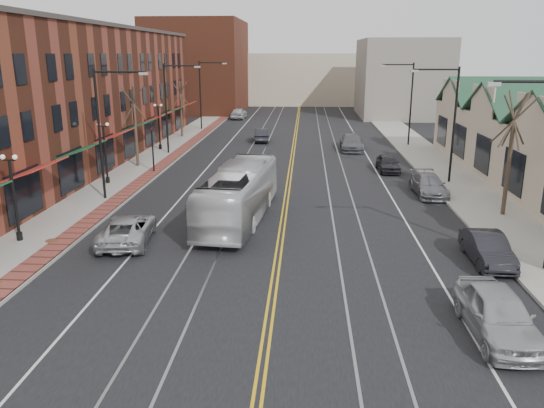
# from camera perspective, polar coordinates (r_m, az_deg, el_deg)

# --- Properties ---
(ground) EXTENTS (160.00, 160.00, 0.00)m
(ground) POSITION_cam_1_polar(r_m,az_deg,el_deg) (18.20, -0.54, -13.77)
(ground) COLOR black
(ground) RESTS_ON ground
(sidewalk_left) EXTENTS (4.00, 120.00, 0.15)m
(sidewalk_left) POSITION_cam_1_polar(r_m,az_deg,el_deg) (39.15, -16.12, 2.08)
(sidewalk_left) COLOR gray
(sidewalk_left) RESTS_ON ground
(sidewalk_right) EXTENTS (4.00, 120.00, 0.15)m
(sidewalk_right) POSITION_cam_1_polar(r_m,az_deg,el_deg) (38.42, 19.92, 1.49)
(sidewalk_right) COLOR gray
(sidewalk_right) RESTS_ON ground
(building_left) EXTENTS (10.00, 50.00, 11.00)m
(building_left) POSITION_cam_1_polar(r_m,az_deg,el_deg) (47.42, -21.92, 10.54)
(building_left) COLOR brown
(building_left) RESTS_ON ground
(backdrop_left) EXTENTS (14.00, 18.00, 14.00)m
(backdrop_left) POSITION_cam_1_polar(r_m,az_deg,el_deg) (87.49, -7.91, 14.45)
(backdrop_left) COLOR brown
(backdrop_left) RESTS_ON ground
(backdrop_mid) EXTENTS (22.00, 14.00, 9.00)m
(backdrop_mid) POSITION_cam_1_polar(r_m,az_deg,el_deg) (100.87, 3.08, 13.33)
(backdrop_mid) COLOR #C5B097
(backdrop_mid) RESTS_ON ground
(backdrop_right) EXTENTS (12.00, 16.00, 11.00)m
(backdrop_right) POSITION_cam_1_polar(r_m,az_deg,el_deg) (82.02, 13.72, 13.02)
(backdrop_right) COLOR slate
(backdrop_right) RESTS_ON ground
(streetlight_l_1) EXTENTS (3.33, 0.25, 8.00)m
(streetlight_l_1) POSITION_cam_1_polar(r_m,az_deg,el_deg) (34.27, -17.46, 8.51)
(streetlight_l_1) COLOR black
(streetlight_l_1) RESTS_ON sidewalk_left
(streetlight_l_2) EXTENTS (3.33, 0.25, 8.00)m
(streetlight_l_2) POSITION_cam_1_polar(r_m,az_deg,el_deg) (49.47, -10.86, 11.01)
(streetlight_l_2) COLOR black
(streetlight_l_2) RESTS_ON sidewalk_left
(streetlight_l_3) EXTENTS (3.33, 0.25, 8.00)m
(streetlight_l_3) POSITION_cam_1_polar(r_m,az_deg,el_deg) (65.05, -7.34, 12.27)
(streetlight_l_3) COLOR black
(streetlight_l_3) RESTS_ON sidewalk_left
(streetlight_r_1) EXTENTS (3.33, 0.25, 8.00)m
(streetlight_r_1) POSITION_cam_1_polar(r_m,az_deg,el_deg) (39.24, 18.46, 9.28)
(streetlight_r_1) COLOR black
(streetlight_r_1) RESTS_ON sidewalk_right
(streetlight_r_2) EXTENTS (3.33, 0.25, 8.00)m
(streetlight_r_2) POSITION_cam_1_polar(r_m,az_deg,el_deg) (54.81, 14.31, 11.26)
(streetlight_r_2) COLOR black
(streetlight_r_2) RESTS_ON sidewalk_right
(lamppost_l_1) EXTENTS (0.84, 0.28, 4.27)m
(lamppost_l_1) POSITION_cam_1_polar(r_m,az_deg,el_deg) (28.40, -25.96, 0.40)
(lamppost_l_1) COLOR black
(lamppost_l_1) RESTS_ON sidewalk_left
(lamppost_l_2) EXTENTS (0.84, 0.28, 4.27)m
(lamppost_l_2) POSITION_cam_1_polar(r_m,az_deg,el_deg) (39.00, -17.47, 5.12)
(lamppost_l_2) COLOR black
(lamppost_l_2) RESTS_ON sidewalk_left
(lamppost_l_3) EXTENTS (0.84, 0.28, 4.27)m
(lamppost_l_3) POSITION_cam_1_polar(r_m,az_deg,el_deg) (52.14, -12.04, 8.06)
(lamppost_l_3) COLOR black
(lamppost_l_3) RESTS_ON sidewalk_left
(tree_left_near) EXTENTS (1.78, 1.37, 6.48)m
(tree_left_near) POSITION_cam_1_polar(r_m,az_deg,el_deg) (44.29, -14.51, 8.28)
(tree_left_near) COLOR #382B21
(tree_left_near) RESTS_ON sidewalk_left
(tree_left_far) EXTENTS (1.66, 1.28, 6.02)m
(tree_left_far) POSITION_cam_1_polar(r_m,az_deg,el_deg) (59.64, -9.77, 10.17)
(tree_left_far) COLOR #382B21
(tree_left_far) RESTS_ON sidewalk_left
(tree_right_mid) EXTENTS (1.90, 1.46, 6.93)m
(tree_right_mid) POSITION_cam_1_polar(r_m,az_deg,el_deg) (32.28, 24.25, 5.13)
(tree_right_mid) COLOR #382B21
(tree_right_mid) RESTS_ON sidewalk_right
(manhole_far) EXTENTS (0.60, 0.60, 0.02)m
(manhole_far) POSITION_cam_1_polar(r_m,az_deg,el_deg) (28.22, -22.62, -3.65)
(manhole_far) COLOR #592D19
(manhole_far) RESTS_ON sidewalk_left
(traffic_signal) EXTENTS (0.18, 0.15, 3.80)m
(traffic_signal) POSITION_cam_1_polar(r_m,az_deg,el_deg) (42.01, -12.75, 6.39)
(traffic_signal) COLOR black
(traffic_signal) RESTS_ON sidewalk_left
(transit_bus) EXTENTS (3.58, 11.09, 3.03)m
(transit_bus) POSITION_cam_1_polar(r_m,az_deg,el_deg) (29.33, -3.56, 1.08)
(transit_bus) COLOR silver
(transit_bus) RESTS_ON ground
(parked_suv) EXTENTS (2.88, 5.21, 1.38)m
(parked_suv) POSITION_cam_1_polar(r_m,az_deg,el_deg) (26.99, -15.30, -2.63)
(parked_suv) COLOR #AFB3B6
(parked_suv) RESTS_ON ground
(parked_car_a) EXTENTS (1.99, 4.75, 1.60)m
(parked_car_a) POSITION_cam_1_polar(r_m,az_deg,el_deg) (19.19, 23.13, -10.80)
(parked_car_a) COLOR #A9ACB1
(parked_car_a) RESTS_ON ground
(parked_car_b) EXTENTS (1.44, 4.12, 1.36)m
(parked_car_b) POSITION_cam_1_polar(r_m,az_deg,el_deg) (25.40, 22.15, -4.47)
(parked_car_b) COLOR black
(parked_car_b) RESTS_ON ground
(parked_car_c) EXTENTS (2.00, 4.69, 1.35)m
(parked_car_c) POSITION_cam_1_polar(r_m,az_deg,el_deg) (36.31, 16.50, 1.97)
(parked_car_c) COLOR slate
(parked_car_c) RESTS_ON ground
(parked_car_d) EXTENTS (1.62, 3.94, 1.34)m
(parked_car_d) POSITION_cam_1_polar(r_m,az_deg,el_deg) (42.83, 12.37, 4.31)
(parked_car_d) COLOR black
(parked_car_d) RESTS_ON ground
(distant_car_left) EXTENTS (1.85, 4.27, 1.37)m
(distant_car_left) POSITION_cam_1_polar(r_m,az_deg,el_deg) (56.42, -1.16, 7.42)
(distant_car_left) COLOR black
(distant_car_left) RESTS_ON ground
(distant_car_right) EXTENTS (2.20, 5.25, 1.51)m
(distant_car_right) POSITION_cam_1_polar(r_m,az_deg,el_deg) (51.85, 8.56, 6.58)
(distant_car_right) COLOR #5A5B61
(distant_car_right) RESTS_ON ground
(distant_car_far) EXTENTS (2.08, 4.77, 1.60)m
(distant_car_far) POSITION_cam_1_polar(r_m,az_deg,el_deg) (76.48, -3.58, 9.72)
(distant_car_far) COLOR silver
(distant_car_far) RESTS_ON ground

